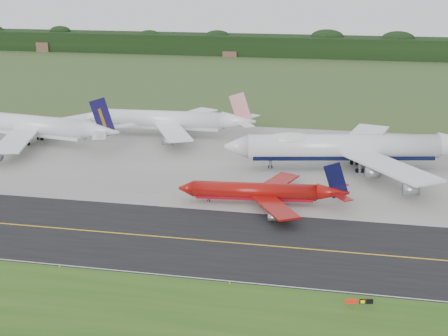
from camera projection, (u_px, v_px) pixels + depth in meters
ground at (256, 236)px, 124.02m from camera, size 600.00×600.00×0.00m
grass_verge at (220, 332)px, 91.32m from camera, size 400.00×30.00×0.01m
taxiway at (253, 244)px, 120.28m from camera, size 400.00×32.00×0.02m
apron at (283, 162)px, 171.66m from camera, size 400.00×78.00×0.01m
taxiway_centreline at (253, 244)px, 120.27m from camera, size 400.00×0.40×0.00m
taxiway_edge_line at (239, 282)px, 105.79m from camera, size 400.00×0.25×0.00m
horizon_treeline at (323, 48)px, 378.12m from camera, size 700.00×25.00×12.00m
jet_ba_747 at (353, 147)px, 164.32m from camera, size 69.64×56.84×17.61m
jet_red_737 at (264, 192)px, 140.37m from camera, size 38.65×31.38×10.43m
jet_navy_gold at (32, 126)px, 189.72m from camera, size 61.60×53.05×15.93m
jet_star_tail at (169, 120)px, 198.10m from camera, size 55.84×46.80×14.75m
taxiway_sign at (359, 302)px, 97.56m from camera, size 4.35×0.98×1.46m
edge_marker_left at (60, 266)px, 110.83m from camera, size 0.16×0.16×0.50m
edge_marker_center at (230, 283)px, 105.04m from camera, size 0.16×0.16×0.50m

